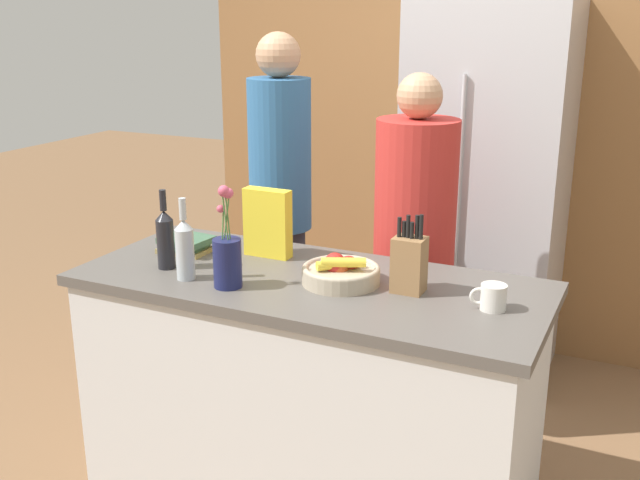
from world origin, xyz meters
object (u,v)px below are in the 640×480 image
(coffee_mug, at_px, (492,297))
(person_at_sink, at_px, (280,195))
(refrigerator, at_px, (486,193))
(knife_block, at_px, (409,263))
(flower_vase, at_px, (227,257))
(bottle_oil, at_px, (185,248))
(bottle_vinegar, at_px, (165,238))
(cereal_box, at_px, (268,223))
(person_in_blue, at_px, (414,241))
(book_stack, at_px, (186,244))
(fruit_bowl, at_px, (341,272))

(coffee_mug, distance_m, person_at_sink, 1.40)
(refrigerator, distance_m, person_at_sink, 1.05)
(knife_block, bearing_deg, flower_vase, -158.87)
(knife_block, xyz_separation_m, flower_vase, (-0.58, -0.22, 0.00))
(bottle_oil, distance_m, bottle_vinegar, 0.15)
(bottle_oil, height_order, bottle_vinegar, bottle_vinegar)
(coffee_mug, height_order, bottle_vinegar, bottle_vinegar)
(cereal_box, bearing_deg, person_at_sink, 113.94)
(person_in_blue, bearing_deg, refrigerator, 64.95)
(book_stack, bearing_deg, flower_vase, -35.65)
(refrigerator, relative_size, person_at_sink, 1.08)
(book_stack, bearing_deg, bottle_oil, -54.66)
(book_stack, xyz_separation_m, bottle_oil, (0.18, -0.25, 0.08))
(flower_vase, height_order, book_stack, flower_vase)
(knife_block, xyz_separation_m, bottle_oil, (-0.76, -0.22, 0.02))
(cereal_box, bearing_deg, person_in_blue, 46.71)
(bottle_vinegar, bearing_deg, person_at_sink, 89.15)
(refrigerator, xyz_separation_m, book_stack, (-0.87, -1.35, -0.00))
(cereal_box, xyz_separation_m, book_stack, (-0.32, -0.10, -0.10))
(refrigerator, relative_size, bottle_vinegar, 6.29)
(knife_block, xyz_separation_m, cereal_box, (-0.62, 0.13, 0.03))
(cereal_box, height_order, bottle_oil, bottle_oil)
(flower_vase, relative_size, book_stack, 1.77)
(fruit_bowl, xyz_separation_m, person_at_sink, (-0.64, 0.74, 0.05))
(refrigerator, height_order, cereal_box, refrigerator)
(coffee_mug, distance_m, bottle_oil, 1.07)
(bottle_oil, distance_m, person_at_sink, 0.95)
(bottle_vinegar, bearing_deg, knife_block, 9.78)
(knife_block, height_order, person_in_blue, person_in_blue)
(person_at_sink, bearing_deg, flower_vase, -100.12)
(coffee_mug, height_order, person_at_sink, person_at_sink)
(bottle_oil, bearing_deg, refrigerator, 66.68)
(flower_vase, distance_m, bottle_vinegar, 0.32)
(book_stack, xyz_separation_m, person_in_blue, (0.76, 0.57, -0.05))
(knife_block, xyz_separation_m, person_at_sink, (-0.88, 0.72, -0.01))
(bottle_vinegar, bearing_deg, person_in_blue, 46.69)
(cereal_box, bearing_deg, coffee_mug, -10.64)
(person_at_sink, bearing_deg, fruit_bowl, -77.02)
(person_in_blue, bearing_deg, person_at_sink, 154.00)
(bottle_vinegar, bearing_deg, refrigerator, 61.73)
(knife_block, bearing_deg, cereal_box, 167.88)
(flower_vase, xyz_separation_m, person_in_blue, (0.40, 0.83, -0.12))
(coffee_mug, xyz_separation_m, bottle_oil, (-1.05, -0.18, 0.07))
(coffee_mug, xyz_separation_m, book_stack, (-1.24, 0.07, -0.01))
(book_stack, distance_m, person_in_blue, 0.95)
(bottle_oil, bearing_deg, fruit_bowl, 21.04)
(cereal_box, bearing_deg, bottle_vinegar, -133.35)
(flower_vase, distance_m, cereal_box, 0.36)
(book_stack, distance_m, bottle_oil, 0.32)
(refrigerator, xyz_separation_m, flower_vase, (-0.51, -1.61, 0.07))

